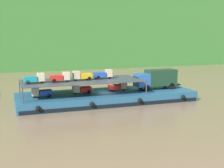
{
  "coord_description": "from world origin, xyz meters",
  "views": [
    {
      "loc": [
        -14.38,
        -42.82,
        10.03
      ],
      "look_at": [
        0.86,
        0.0,
        2.7
      ],
      "focal_mm": 48.73,
      "sensor_mm": 36.0,
      "label": 1
    }
  ],
  "objects_px": {
    "mini_truck_lower_stern": "(41,92)",
    "mini_truck_lower_mid": "(118,86)",
    "mini_truck_upper_mid": "(60,77)",
    "cargo_barge": "(107,97)",
    "mini_truck_upper_stern": "(35,78)",
    "mini_truck_upper_fore": "(82,76)",
    "mini_truck_lower_aft": "(81,89)",
    "covered_lorry": "(156,79)",
    "mini_truck_upper_bow": "(103,74)"
  },
  "relations": [
    {
      "from": "covered_lorry",
      "to": "cargo_barge",
      "type": "bearing_deg",
      "value": 179.15
    },
    {
      "from": "mini_truck_upper_mid",
      "to": "mini_truck_upper_fore",
      "type": "height_order",
      "value": "same"
    },
    {
      "from": "mini_truck_lower_stern",
      "to": "mini_truck_lower_mid",
      "type": "xyz_separation_m",
      "value": [
        11.72,
        1.1,
        0.0
      ]
    },
    {
      "from": "mini_truck_lower_aft",
      "to": "mini_truck_upper_fore",
      "type": "relative_size",
      "value": 1.0
    },
    {
      "from": "cargo_barge",
      "to": "mini_truck_lower_aft",
      "type": "distance_m",
      "value": 4.11
    },
    {
      "from": "mini_truck_upper_stern",
      "to": "mini_truck_upper_fore",
      "type": "relative_size",
      "value": 1.0
    },
    {
      "from": "covered_lorry",
      "to": "mini_truck_lower_mid",
      "type": "bearing_deg",
      "value": 173.86
    },
    {
      "from": "mini_truck_lower_mid",
      "to": "mini_truck_lower_stern",
      "type": "bearing_deg",
      "value": -174.65
    },
    {
      "from": "mini_truck_upper_stern",
      "to": "mini_truck_upper_mid",
      "type": "distance_m",
      "value": 3.53
    },
    {
      "from": "mini_truck_lower_stern",
      "to": "mini_truck_upper_stern",
      "type": "height_order",
      "value": "mini_truck_upper_stern"
    },
    {
      "from": "cargo_barge",
      "to": "mini_truck_upper_fore",
      "type": "distance_m",
      "value": 5.12
    },
    {
      "from": "covered_lorry",
      "to": "mini_truck_upper_stern",
      "type": "height_order",
      "value": "mini_truck_upper_stern"
    },
    {
      "from": "mini_truck_lower_aft",
      "to": "mini_truck_lower_mid",
      "type": "height_order",
      "value": "same"
    },
    {
      "from": "mini_truck_upper_stern",
      "to": "mini_truck_upper_bow",
      "type": "height_order",
      "value": "same"
    },
    {
      "from": "mini_truck_upper_fore",
      "to": "mini_truck_lower_mid",
      "type": "bearing_deg",
      "value": 5.09
    },
    {
      "from": "mini_truck_lower_stern",
      "to": "mini_truck_upper_fore",
      "type": "distance_m",
      "value": 6.3
    },
    {
      "from": "cargo_barge",
      "to": "mini_truck_upper_fore",
      "type": "xyz_separation_m",
      "value": [
        -3.79,
        0.04,
        3.44
      ]
    },
    {
      "from": "mini_truck_upper_stern",
      "to": "mini_truck_upper_bow",
      "type": "distance_m",
      "value": 10.31
    },
    {
      "from": "mini_truck_lower_mid",
      "to": "mini_truck_lower_aft",
      "type": "bearing_deg",
      "value": -177.29
    },
    {
      "from": "mini_truck_lower_aft",
      "to": "covered_lorry",
      "type": "bearing_deg",
      "value": -1.91
    },
    {
      "from": "mini_truck_upper_mid",
      "to": "mini_truck_upper_fore",
      "type": "relative_size",
      "value": 0.99
    },
    {
      "from": "cargo_barge",
      "to": "mini_truck_upper_mid",
      "type": "bearing_deg",
      "value": -175.71
    },
    {
      "from": "covered_lorry",
      "to": "mini_truck_upper_stern",
      "type": "xyz_separation_m",
      "value": [
        -18.9,
        -0.45,
        1.0
      ]
    },
    {
      "from": "covered_lorry",
      "to": "mini_truck_upper_stern",
      "type": "bearing_deg",
      "value": -178.62
    },
    {
      "from": "mini_truck_lower_stern",
      "to": "covered_lorry",
      "type": "bearing_deg",
      "value": 1.32
    },
    {
      "from": "mini_truck_lower_aft",
      "to": "mini_truck_upper_bow",
      "type": "relative_size",
      "value": 1.01
    },
    {
      "from": "mini_truck_lower_aft",
      "to": "mini_truck_lower_mid",
      "type": "relative_size",
      "value": 1.02
    },
    {
      "from": "mini_truck_lower_aft",
      "to": "mini_truck_upper_fore",
      "type": "height_order",
      "value": "mini_truck_upper_fore"
    },
    {
      "from": "mini_truck_upper_stern",
      "to": "mini_truck_upper_fore",
      "type": "xyz_separation_m",
      "value": [
        6.79,
        0.62,
        0.0
      ]
    },
    {
      "from": "mini_truck_lower_mid",
      "to": "mini_truck_upper_fore",
      "type": "xyz_separation_m",
      "value": [
        -5.78,
        -0.52,
        2.0
      ]
    },
    {
      "from": "mini_truck_lower_aft",
      "to": "mini_truck_upper_stern",
      "type": "height_order",
      "value": "mini_truck_upper_stern"
    },
    {
      "from": "covered_lorry",
      "to": "mini_truck_upper_fore",
      "type": "bearing_deg",
      "value": 179.21
    },
    {
      "from": "cargo_barge",
      "to": "mini_truck_upper_fore",
      "type": "relative_size",
      "value": 9.54
    },
    {
      "from": "mini_truck_lower_aft",
      "to": "mini_truck_upper_mid",
      "type": "distance_m",
      "value": 3.87
    },
    {
      "from": "mini_truck_upper_mid",
      "to": "mini_truck_upper_bow",
      "type": "bearing_deg",
      "value": 9.01
    },
    {
      "from": "mini_truck_lower_mid",
      "to": "mini_truck_upper_mid",
      "type": "relative_size",
      "value": 1.0
    },
    {
      "from": "mini_truck_upper_stern",
      "to": "mini_truck_lower_aft",
      "type": "bearing_deg",
      "value": 7.28
    },
    {
      "from": "covered_lorry",
      "to": "mini_truck_lower_mid",
      "type": "xyz_separation_m",
      "value": [
        -6.33,
        0.68,
        -1.0
      ]
    },
    {
      "from": "mini_truck_upper_fore",
      "to": "mini_truck_upper_bow",
      "type": "distance_m",
      "value": 3.49
    },
    {
      "from": "mini_truck_upper_bow",
      "to": "mini_truck_lower_mid",
      "type": "bearing_deg",
      "value": 0.54
    },
    {
      "from": "mini_truck_lower_stern",
      "to": "mini_truck_lower_aft",
      "type": "xyz_separation_m",
      "value": [
        5.89,
        0.82,
        0.0
      ]
    },
    {
      "from": "mini_truck_lower_mid",
      "to": "mini_truck_upper_fore",
      "type": "relative_size",
      "value": 0.98
    },
    {
      "from": "cargo_barge",
      "to": "mini_truck_upper_stern",
      "type": "xyz_separation_m",
      "value": [
        -10.58,
        -0.58,
        3.44
      ]
    },
    {
      "from": "mini_truck_lower_stern",
      "to": "mini_truck_lower_mid",
      "type": "relative_size",
      "value": 1.01
    },
    {
      "from": "mini_truck_lower_stern",
      "to": "mini_truck_upper_fore",
      "type": "height_order",
      "value": "mini_truck_upper_fore"
    },
    {
      "from": "covered_lorry",
      "to": "mini_truck_upper_bow",
      "type": "bearing_deg",
      "value": 175.64
    },
    {
      "from": "mini_truck_lower_mid",
      "to": "mini_truck_upper_stern",
      "type": "relative_size",
      "value": 0.99
    },
    {
      "from": "mini_truck_lower_mid",
      "to": "mini_truck_upper_mid",
      "type": "bearing_deg",
      "value": -173.14
    },
    {
      "from": "mini_truck_lower_mid",
      "to": "mini_truck_upper_bow",
      "type": "xyz_separation_m",
      "value": [
        -2.32,
        -0.02,
        2.0
      ]
    },
    {
      "from": "cargo_barge",
      "to": "mini_truck_lower_mid",
      "type": "height_order",
      "value": "mini_truck_lower_mid"
    }
  ]
}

